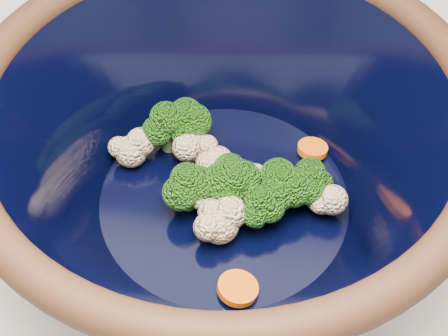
% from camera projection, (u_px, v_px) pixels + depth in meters
% --- Properties ---
extents(mixing_bowl, '(0.43, 0.43, 0.17)m').
position_uv_depth(mixing_bowl, '(224.00, 155.00, 0.49)').
color(mixing_bowl, black).
rests_on(mixing_bowl, counter).
extents(vegetable_pile, '(0.20, 0.18, 0.06)m').
position_uv_depth(vegetable_pile, '(224.00, 170.00, 0.51)').
color(vegetable_pile, '#608442').
rests_on(vegetable_pile, mixing_bowl).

